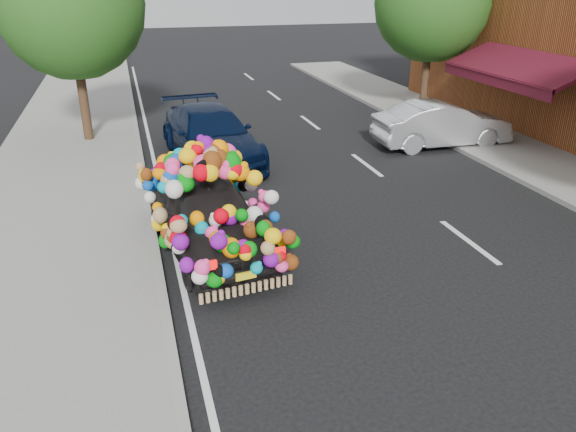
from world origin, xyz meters
name	(u,v)px	position (x,y,z in m)	size (l,w,h in m)	color
ground	(293,266)	(0.00, 0.00, 0.00)	(100.00, 100.00, 0.00)	black
sidewalk	(36,298)	(-4.30, 0.00, 0.06)	(4.00, 60.00, 0.12)	gray
kerb	(160,281)	(-2.35, 0.00, 0.07)	(0.15, 60.00, 0.13)	gray
footpath_far	(558,170)	(8.20, 3.00, 0.06)	(3.00, 40.00, 0.12)	gray
lane_markings	(469,241)	(3.60, 0.00, 0.01)	(6.00, 50.00, 0.01)	silver
tree_near_sidewalk	(70,5)	(-3.80, 9.50, 4.02)	(4.20, 4.20, 6.13)	#332114
tree_far_b	(432,3)	(8.00, 10.00, 3.89)	(4.00, 4.00, 5.90)	#332114
plush_art_car	(206,197)	(-1.34, 1.13, 1.05)	(2.58, 4.56, 2.06)	black
navy_sedan	(211,135)	(-0.41, 6.65, 0.72)	(2.03, 5.00, 1.45)	black
silver_hatchback	(442,124)	(6.48, 6.09, 0.67)	(1.42, 4.09, 1.35)	silver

